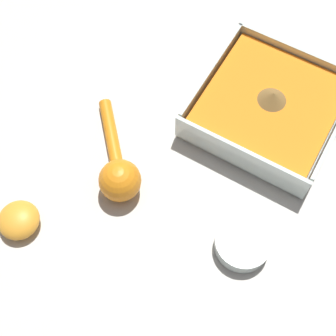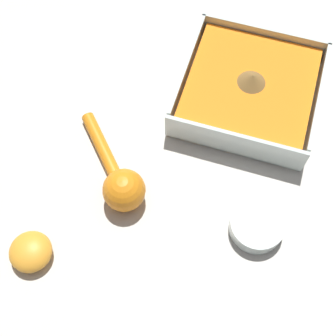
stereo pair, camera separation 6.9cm
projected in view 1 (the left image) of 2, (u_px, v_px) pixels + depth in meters
ground_plane at (257, 111)px, 0.77m from camera, size 4.00×4.00×0.00m
square_dish at (268, 109)px, 0.74m from camera, size 0.22×0.22×0.06m
spice_bowl at (242, 244)px, 0.66m from camera, size 0.08×0.08×0.03m
lemon_squeezer at (118, 172)px, 0.69m from camera, size 0.14×0.15×0.06m
lemon_half at (19, 220)px, 0.67m from camera, size 0.06×0.06×0.03m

